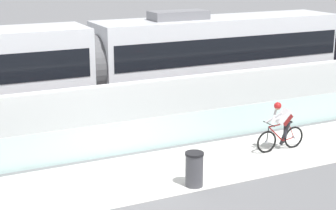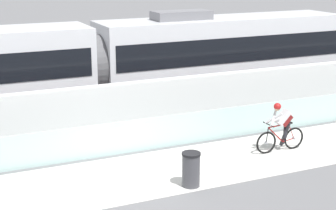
% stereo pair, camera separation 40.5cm
% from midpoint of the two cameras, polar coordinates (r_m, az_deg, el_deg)
% --- Properties ---
extents(ground_plane, '(200.00, 200.00, 0.00)m').
position_cam_midpoint_polar(ground_plane, '(15.30, -3.66, -7.52)').
color(ground_plane, slate).
extents(bike_path_deck, '(32.00, 3.20, 0.01)m').
position_cam_midpoint_polar(bike_path_deck, '(15.30, -3.66, -7.50)').
color(bike_path_deck, silver).
rests_on(bike_path_deck, ground).
extents(glass_parapet, '(32.00, 0.05, 1.05)m').
position_cam_midpoint_polar(glass_parapet, '(16.73, -6.07, -3.60)').
color(glass_parapet, silver).
rests_on(glass_parapet, ground).
extents(concrete_barrier_wall, '(32.00, 0.36, 1.81)m').
position_cam_midpoint_polar(concrete_barrier_wall, '(18.25, -8.02, -0.78)').
color(concrete_barrier_wall, white).
rests_on(concrete_barrier_wall, ground).
extents(tram_rail_near, '(32.00, 0.08, 0.01)m').
position_cam_midpoint_polar(tram_rail_near, '(20.79, -10.02, -1.42)').
color(tram_rail_near, '#595654').
rests_on(tram_rail_near, ground).
extents(tram_rail_far, '(32.00, 0.08, 0.01)m').
position_cam_midpoint_polar(tram_rail_far, '(22.12, -11.04, -0.43)').
color(tram_rail_far, '#595654').
rests_on(tram_rail_far, ground).
extents(tram, '(22.56, 2.54, 3.81)m').
position_cam_midpoint_polar(tram, '(21.23, -8.66, 4.25)').
color(tram, silver).
rests_on(tram, ground).
extents(cyclist_on_bike, '(1.77, 0.58, 1.61)m').
position_cam_midpoint_polar(cyclist_on_bike, '(17.28, 11.26, -2.29)').
color(cyclist_on_bike, black).
rests_on(cyclist_on_bike, ground).
extents(trash_bin, '(0.51, 0.51, 0.96)m').
position_cam_midpoint_polar(trash_bin, '(14.46, 1.99, -6.83)').
color(trash_bin, '#47474C').
rests_on(trash_bin, ground).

